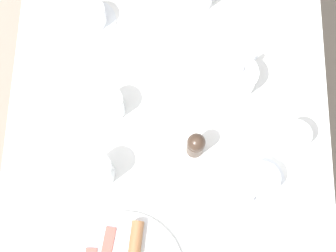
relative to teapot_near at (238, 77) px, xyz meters
The scene contains 10 objects.
ground_plane 0.85m from the teapot_near, 35.92° to the left, with size 8.00×8.00×0.00m, color gray.
table 0.26m from the teapot_near, 35.92° to the left, with size 0.87×1.21×0.77m.
teapot_near is the anchor object (origin of this frame).
teacup_with_saucer_left 0.28m from the teapot_near, 101.39° to the left, with size 0.14×0.14×0.07m.
teacup_with_saucer_right 0.45m from the teapot_near, 23.85° to the right, with size 0.14×0.14×0.07m.
water_glass_tall 0.35m from the teapot_near, 14.08° to the left, with size 0.08×0.08×0.09m.
water_glass_short 0.44m from the teapot_near, 36.42° to the left, with size 0.08×0.08×0.10m.
wine_glass_spare 0.22m from the teapot_near, 130.60° to the left, with size 0.08×0.08×0.08m.
salt_grinder 0.22m from the teapot_near, 59.77° to the left, with size 0.05×0.05×0.10m.
knife_by_plate 0.49m from the teapot_near, ahead, with size 0.04×0.20×0.00m.
Camera 1 is at (-0.01, 0.34, 1.98)m, focal length 50.00 mm.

